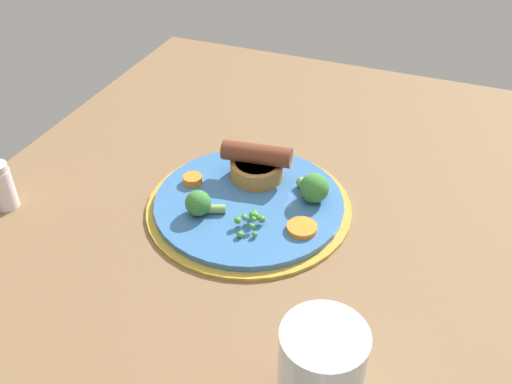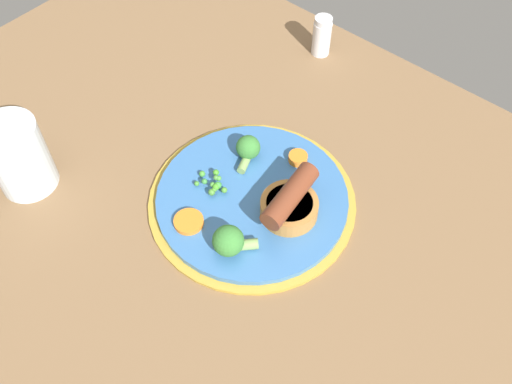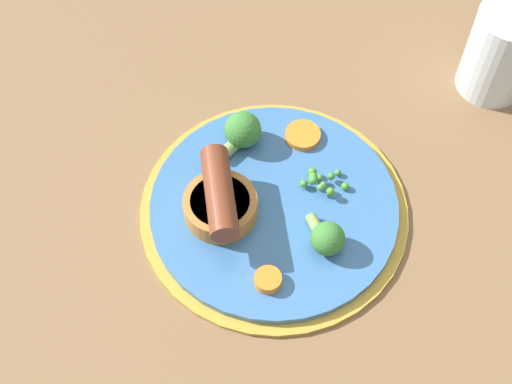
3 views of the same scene
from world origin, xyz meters
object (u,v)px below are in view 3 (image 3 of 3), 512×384
broccoli_floret_near (242,131)px  drinking_glass (501,52)px  broccoli_floret_far (327,238)px  carrot_slice_2 (268,280)px  carrot_slice_3 (303,135)px  dinner_plate (274,208)px  pea_pile (322,180)px  sausage_pudding (220,201)px

broccoli_floret_near → drinking_glass: drinking_glass is taller
broccoli_floret_far → drinking_glass: 30.84cm
carrot_slice_2 → drinking_glass: (26.80, 26.58, 3.47)cm
broccoli_floret_far → carrot_slice_3: bearing=165.2°
dinner_plate → pea_pile: bearing=25.2°
sausage_pudding → carrot_slice_2: sausage_pudding is taller
pea_pile → broccoli_floret_near: broccoli_floret_near is taller
dinner_plate → broccoli_floret_far: 7.51cm
dinner_plate → drinking_glass: bearing=34.1°
sausage_pudding → carrot_slice_2: size_ratio=3.77×
sausage_pudding → drinking_glass: (31.55, 18.62, 1.79)cm
pea_pile → drinking_glass: size_ratio=0.48×
sausage_pudding → carrot_slice_3: 13.31cm
broccoli_floret_near → carrot_slice_3: (6.74, 0.60, -1.57)cm
sausage_pudding → drinking_glass: 36.67cm
dinner_plate → carrot_slice_2: bearing=-95.0°
carrot_slice_2 → carrot_slice_3: (4.15, 17.69, -0.19)cm
dinner_plate → pea_pile: pea_pile is taller
broccoli_floret_near → carrot_slice_3: bearing=-42.0°
dinner_plate → broccoli_floret_far: size_ratio=5.44×
carrot_slice_3 → broccoli_floret_far: bearing=-82.8°
broccoli_floret_near → drinking_glass: size_ratio=0.48×
carrot_slice_3 → broccoli_floret_near: bearing=-174.9°
sausage_pudding → broccoli_floret_near: sausage_pudding is taller
pea_pile → carrot_slice_2: bearing=-117.2°
dinner_plate → carrot_slice_2: (-0.79, -8.98, 1.38)cm
pea_pile → carrot_slice_3: bearing=105.0°
pea_pile → drinking_glass: drinking_glass is taller
dinner_plate → sausage_pudding: (-5.54, -1.02, 3.06)cm
broccoli_floret_far → carrot_slice_2: bearing=-77.5°
pea_pile → drinking_glass: 26.08cm
dinner_plate → sausage_pudding: size_ratio=2.77×
dinner_plate → broccoli_floret_far: bearing=-44.2°
broccoli_floret_far → carrot_slice_3: (-1.73, 13.65, -1.28)cm
pea_pile → broccoli_floret_far: bearing=-89.7°
sausage_pudding → carrot_slice_2: bearing=-156.8°
broccoli_floret_near → carrot_slice_3: broccoli_floret_near is taller
dinner_plate → broccoli_floret_near: bearing=112.6°
carrot_slice_2 → drinking_glass: size_ratio=0.25×
carrot_slice_3 → drinking_glass: bearing=21.4°
broccoli_floret_near → broccoli_floret_far: broccoli_floret_near is taller
carrot_slice_3 → drinking_glass: 24.61cm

